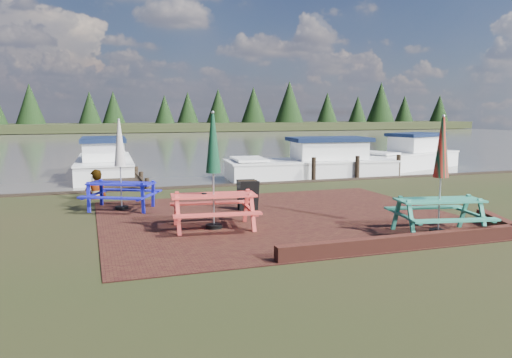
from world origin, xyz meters
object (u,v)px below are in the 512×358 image
object	(u,v)px
person	(95,170)
boat_near	(314,165)
boat_far	(408,157)
jetty	(117,173)
picnic_table_red	(214,189)
picnic_table_blue	(121,179)
picnic_table_teal	(440,194)
chalkboard	(248,195)
boat_jetty	(105,164)

from	to	relation	value
person	boat_near	bearing A→B (deg)	-172.62
boat_far	jetty	bearing A→B (deg)	69.26
picnic_table_red	picnic_table_blue	bearing A→B (deg)	128.09
picnic_table_teal	picnic_table_red	world-z (taller)	picnic_table_red
jetty	person	world-z (taller)	person
chalkboard	boat_jetty	world-z (taller)	boat_jetty
picnic_table_teal	chalkboard	bearing A→B (deg)	140.27
picnic_table_red	jetty	xyz separation A→B (m)	(-1.58, 10.93, -0.83)
picnic_table_teal	person	distance (m)	10.19
chalkboard	picnic_table_teal	bearing A→B (deg)	-46.24
picnic_table_blue	chalkboard	size ratio (longest dim) A/B	2.95
jetty	boat_near	bearing A→B (deg)	-15.63
picnic_table_teal	boat_near	world-z (taller)	picnic_table_teal
picnic_table_red	person	xyz separation A→B (m)	(-2.52, 5.17, -0.03)
picnic_table_blue	jetty	xyz separation A→B (m)	(0.30, 7.86, -0.76)
picnic_table_teal	chalkboard	size ratio (longest dim) A/B	3.08
picnic_table_teal	person	world-z (taller)	picnic_table_teal
jetty	boat_jetty	bearing A→B (deg)	110.42
chalkboard	boat_jetty	distance (m)	10.89
picnic_table_blue	jetty	distance (m)	7.90
chalkboard	boat_near	size ratio (longest dim) A/B	0.11
boat_near	chalkboard	bearing A→B (deg)	148.40
person	boat_far	bearing A→B (deg)	-173.48
picnic_table_blue	boat_far	xyz separation A→B (m)	(14.89, 7.72, -0.48)
boat_jetty	boat_far	bearing A→B (deg)	-2.87
picnic_table_red	boat_far	distance (m)	16.91
picnic_table_red	jetty	world-z (taller)	picnic_table_red
boat_near	jetty	bearing A→B (deg)	80.10
picnic_table_teal	boat_near	distance (m)	10.95
picnic_table_blue	jetty	world-z (taller)	picnic_table_blue
chalkboard	person	distance (m)	5.20
picnic_table_red	picnic_table_blue	xyz separation A→B (m)	(-1.88, 3.07, -0.07)
picnic_table_blue	boat_near	distance (m)	10.17
boat_near	boat_far	size ratio (longest dim) A/B	1.11
boat_near	boat_jetty	bearing A→B (deg)	73.68
person	boat_jetty	bearing A→B (deg)	-107.40
picnic_table_teal	picnic_table_blue	distance (m)	8.30
picnic_table_red	boat_far	world-z (taller)	picnic_table_red
jetty	boat_near	size ratio (longest dim) A/B	1.21
picnic_table_red	boat_jetty	bearing A→B (deg)	106.13
boat_jetty	boat_near	bearing A→B (deg)	-19.80
boat_jetty	picnic_table_teal	bearing A→B (deg)	-62.79
picnic_table_teal	person	xyz separation A→B (m)	(-7.12, 7.28, 0.00)
picnic_table_red	picnic_table_blue	world-z (taller)	picnic_table_red
boat_jetty	boat_far	world-z (taller)	boat_far
boat_near	person	size ratio (longest dim) A/B	4.11
picnic_table_red	chalkboard	size ratio (longest dim) A/B	3.18
boat_jetty	boat_far	distance (m)	15.10
picnic_table_red	boat_near	distance (m)	10.90
jetty	boat_far	xyz separation A→B (m)	(14.59, -0.14, 0.28)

